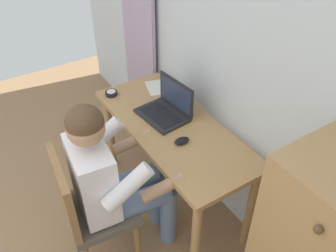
{
  "coord_description": "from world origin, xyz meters",
  "views": [
    {
      "loc": [
        1.28,
        0.84,
        2.19
      ],
      "look_at": [
        -0.17,
        1.76,
        0.84
      ],
      "focal_mm": 38.16,
      "sensor_mm": 36.0,
      "label": 1
    }
  ],
  "objects_px": {
    "laptop": "(167,108)",
    "notebook_pad": "(157,88)",
    "desk": "(173,138)",
    "person_seated": "(114,176)",
    "chair": "(88,207)",
    "desk_clock": "(111,93)",
    "computer_mouse": "(182,141)"
  },
  "relations": [
    {
      "from": "desk",
      "to": "computer_mouse",
      "type": "bearing_deg",
      "value": -15.39
    },
    {
      "from": "desk_clock",
      "to": "chair",
      "type": "bearing_deg",
      "value": -36.16
    },
    {
      "from": "person_seated",
      "to": "laptop",
      "type": "xyz_separation_m",
      "value": [
        -0.28,
        0.54,
        0.11
      ]
    },
    {
      "from": "computer_mouse",
      "to": "notebook_pad",
      "type": "xyz_separation_m",
      "value": [
        -0.62,
        0.2,
        -0.01
      ]
    },
    {
      "from": "computer_mouse",
      "to": "person_seated",
      "type": "bearing_deg",
      "value": -90.28
    },
    {
      "from": "computer_mouse",
      "to": "desk_clock",
      "type": "bearing_deg",
      "value": -166.75
    },
    {
      "from": "desk",
      "to": "computer_mouse",
      "type": "xyz_separation_m",
      "value": [
        0.18,
        -0.05,
        0.13
      ]
    },
    {
      "from": "chair",
      "to": "person_seated",
      "type": "distance_m",
      "value": 0.26
    },
    {
      "from": "desk",
      "to": "computer_mouse",
      "type": "height_order",
      "value": "computer_mouse"
    },
    {
      "from": "desk",
      "to": "chair",
      "type": "height_order",
      "value": "chair"
    },
    {
      "from": "person_seated",
      "to": "laptop",
      "type": "height_order",
      "value": "person_seated"
    },
    {
      "from": "laptop",
      "to": "desk_clock",
      "type": "distance_m",
      "value": 0.48
    },
    {
      "from": "desk",
      "to": "laptop",
      "type": "relative_size",
      "value": 3.56
    },
    {
      "from": "desk",
      "to": "person_seated",
      "type": "xyz_separation_m",
      "value": [
        0.16,
        -0.51,
        0.05
      ]
    },
    {
      "from": "person_seated",
      "to": "laptop",
      "type": "relative_size",
      "value": 3.31
    },
    {
      "from": "laptop",
      "to": "desk_clock",
      "type": "bearing_deg",
      "value": -152.67
    },
    {
      "from": "desk",
      "to": "chair",
      "type": "bearing_deg",
      "value": -78.47
    },
    {
      "from": "laptop",
      "to": "notebook_pad",
      "type": "distance_m",
      "value": 0.34
    },
    {
      "from": "chair",
      "to": "notebook_pad",
      "type": "relative_size",
      "value": 4.23
    },
    {
      "from": "desk",
      "to": "chair",
      "type": "xyz_separation_m",
      "value": [
        0.14,
        -0.69,
        -0.13
      ]
    },
    {
      "from": "laptop",
      "to": "notebook_pad",
      "type": "relative_size",
      "value": 1.74
    },
    {
      "from": "chair",
      "to": "desk",
      "type": "bearing_deg",
      "value": 101.53
    },
    {
      "from": "person_seated",
      "to": "chair",
      "type": "bearing_deg",
      "value": -95.2
    },
    {
      "from": "chair",
      "to": "laptop",
      "type": "height_order",
      "value": "laptop"
    },
    {
      "from": "desk_clock",
      "to": "laptop",
      "type": "bearing_deg",
      "value": 27.33
    },
    {
      "from": "person_seated",
      "to": "computer_mouse",
      "type": "xyz_separation_m",
      "value": [
        0.02,
        0.46,
        0.08
      ]
    },
    {
      "from": "desk",
      "to": "laptop",
      "type": "xyz_separation_m",
      "value": [
        -0.12,
        0.03,
        0.17
      ]
    },
    {
      "from": "chair",
      "to": "notebook_pad",
      "type": "xyz_separation_m",
      "value": [
        -0.58,
        0.83,
        0.25
      ]
    },
    {
      "from": "desk",
      "to": "chair",
      "type": "relative_size",
      "value": 1.46
    },
    {
      "from": "notebook_pad",
      "to": "person_seated",
      "type": "bearing_deg",
      "value": -31.03
    },
    {
      "from": "chair",
      "to": "desk_clock",
      "type": "relative_size",
      "value": 9.86
    },
    {
      "from": "chair",
      "to": "notebook_pad",
      "type": "distance_m",
      "value": 1.05
    }
  ]
}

